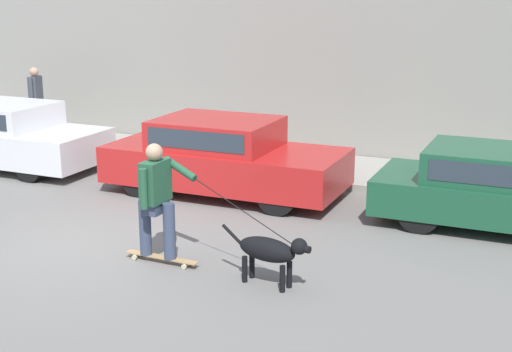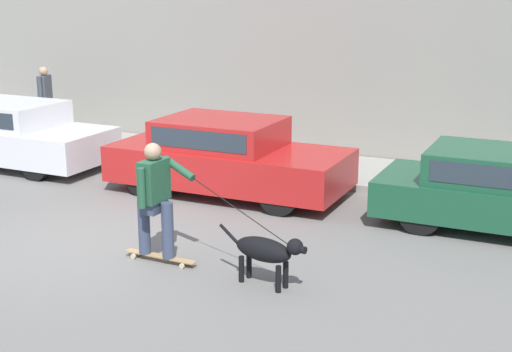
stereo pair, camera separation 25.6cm
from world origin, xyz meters
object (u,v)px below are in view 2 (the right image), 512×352
(parked_car_1, at_px, (227,158))
(pedestrian_with_bag, at_px, (45,97))
(parked_car_0, at_px, (7,134))
(dog, at_px, (266,251))
(skateboarder, at_px, (155,196))

(parked_car_1, height_order, pedestrian_with_bag, pedestrian_with_bag)
(parked_car_0, distance_m, pedestrian_with_bag, 2.47)
(parked_car_0, distance_m, parked_car_1, 5.09)
(parked_car_1, relative_size, dog, 3.32)
(skateboarder, height_order, pedestrian_with_bag, pedestrian_with_bag)
(dog, bearing_deg, skateboarder, -173.91)
(dog, bearing_deg, pedestrian_with_bag, 155.70)
(skateboarder, bearing_deg, parked_car_1, 102.84)
(parked_car_1, distance_m, skateboarder, 3.39)
(parked_car_1, bearing_deg, parked_car_0, -179.83)
(parked_car_1, distance_m, dog, 4.14)
(parked_car_1, distance_m, pedestrian_with_bag, 6.44)
(parked_car_0, height_order, skateboarder, skateboarder)
(dog, bearing_deg, parked_car_0, 165.19)
(pedestrian_with_bag, bearing_deg, parked_car_1, 142.84)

